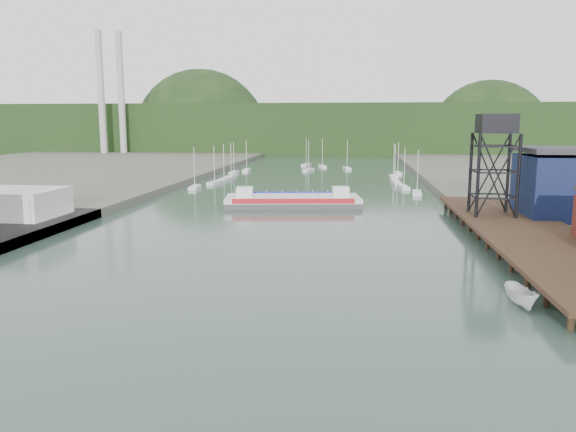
# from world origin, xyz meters

# --- Properties ---
(ground) EXTENTS (600.00, 600.00, 0.00)m
(ground) POSITION_xyz_m (0.00, 0.00, 0.00)
(ground) COLOR #2A413A
(ground) RESTS_ON ground
(east_pier) EXTENTS (14.00, 70.00, 2.45)m
(east_pier) POSITION_xyz_m (37.00, 45.00, 1.90)
(east_pier) COLOR black
(east_pier) RESTS_ON ground
(white_shed) EXTENTS (18.00, 12.00, 4.50)m
(white_shed) POSITION_xyz_m (-44.00, 50.00, 3.85)
(white_shed) COLOR silver
(white_shed) RESTS_ON west_quay
(lift_tower) EXTENTS (6.50, 6.50, 16.00)m
(lift_tower) POSITION_xyz_m (35.00, 58.00, 15.65)
(lift_tower) COLOR black
(lift_tower) RESTS_ON east_pier
(marina_sailboats) EXTENTS (57.71, 92.65, 0.90)m
(marina_sailboats) POSITION_xyz_m (0.08, 138.46, 0.35)
(marina_sailboats) COLOR silver
(marina_sailboats) RESTS_ON ground
(smokestacks) EXTENTS (11.20, 8.20, 60.00)m
(smokestacks) POSITION_xyz_m (-106.00, 232.50, 30.00)
(smokestacks) COLOR #AAAAA5
(smokestacks) RESTS_ON ground
(distant_hills) EXTENTS (500.00, 120.00, 80.00)m
(distant_hills) POSITION_xyz_m (-3.98, 301.35, 10.38)
(distant_hills) COLOR black
(distant_hills) RESTS_ON ground
(chain_ferry) EXTENTS (28.33, 14.49, 3.90)m
(chain_ferry) POSITION_xyz_m (0.54, 77.91, 1.12)
(chain_ferry) COLOR #474749
(chain_ferry) RESTS_ON ground
(motorboat) EXTENTS (2.72, 5.53, 2.05)m
(motorboat) POSITION_xyz_m (28.55, 17.42, 1.02)
(motorboat) COLOR silver
(motorboat) RESTS_ON ground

